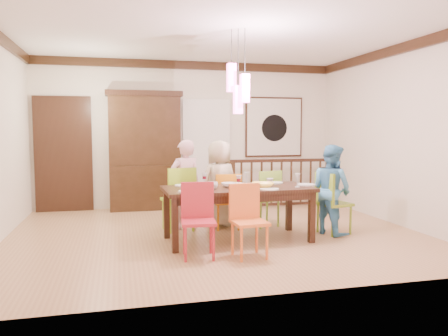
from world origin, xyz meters
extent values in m
plane|color=#A97B52|center=(0.00, 0.00, 0.00)|extent=(6.00, 6.00, 0.00)
plane|color=white|center=(0.00, 0.00, 2.90)|extent=(6.00, 6.00, 0.00)
plane|color=beige|center=(0.00, 2.50, 1.45)|extent=(6.00, 0.00, 6.00)
plane|color=beige|center=(3.00, 0.00, 1.45)|extent=(0.00, 5.00, 5.00)
cube|color=black|center=(-2.40, 2.45, 1.05)|extent=(1.04, 0.07, 2.24)
cube|color=silver|center=(0.35, 2.46, 1.05)|extent=(0.97, 0.05, 2.22)
cube|color=black|center=(1.80, 2.47, 1.60)|extent=(1.25, 0.04, 1.25)
cube|color=silver|center=(1.80, 2.44, 1.60)|extent=(1.18, 0.02, 1.18)
cylinder|color=black|center=(1.80, 2.43, 1.58)|extent=(0.56, 0.01, 0.56)
cube|color=#F0489D|center=(0.12, -0.42, 2.25)|extent=(0.11, 0.11, 0.38)
cylinder|color=black|center=(0.12, -0.42, 2.67)|extent=(0.01, 0.01, 0.46)
cube|color=#F0489D|center=(0.28, -0.52, 2.10)|extent=(0.11, 0.11, 0.38)
cylinder|color=black|center=(0.28, -0.52, 2.59)|extent=(0.01, 0.01, 0.61)
cube|color=#F0489D|center=(0.20, -0.47, 1.95)|extent=(0.11, 0.11, 0.38)
cylinder|color=black|center=(0.20, -0.47, 2.52)|extent=(0.01, 0.01, 0.76)
cube|color=black|center=(0.20, -0.47, 0.72)|extent=(2.07, 0.98, 0.05)
cube|color=black|center=(-0.74, -0.08, 0.35)|extent=(0.08, 0.08, 0.70)
cube|color=black|center=(1.14, -0.08, 0.35)|extent=(0.08, 0.08, 0.70)
cube|color=black|center=(-0.74, -0.85, 0.35)|extent=(0.08, 0.08, 0.70)
cube|color=black|center=(1.14, -0.85, 0.35)|extent=(0.08, 0.08, 0.70)
cube|color=black|center=(0.20, -0.06, 0.65)|extent=(1.84, 0.09, 0.10)
cube|color=black|center=(0.20, -0.87, 0.65)|extent=(1.84, 0.09, 0.10)
cube|color=#92C724|center=(-0.52, 0.35, 0.47)|extent=(0.52, 0.52, 0.04)
cube|color=#92C724|center=(-0.52, 0.35, 0.74)|extent=(0.44, 0.13, 0.48)
cylinder|color=#92C724|center=(-0.70, 0.17, 0.23)|extent=(0.04, 0.04, 0.46)
cylinder|color=#92C724|center=(-0.34, 0.17, 0.23)|extent=(0.04, 0.04, 0.46)
cylinder|color=#92C724|center=(-0.70, 0.53, 0.23)|extent=(0.04, 0.04, 0.46)
cylinder|color=#92C724|center=(-0.34, 0.53, 0.23)|extent=(0.04, 0.04, 0.46)
cube|color=orange|center=(0.23, 0.28, 0.42)|extent=(0.41, 0.41, 0.04)
cube|color=orange|center=(0.23, 0.28, 0.66)|extent=(0.40, 0.06, 0.43)
cylinder|color=orange|center=(0.07, 0.12, 0.21)|extent=(0.03, 0.03, 0.41)
cylinder|color=orange|center=(0.39, 0.12, 0.21)|extent=(0.03, 0.03, 0.41)
cylinder|color=orange|center=(0.07, 0.44, 0.21)|extent=(0.03, 0.03, 0.41)
cylinder|color=orange|center=(0.39, 0.44, 0.21)|extent=(0.03, 0.03, 0.41)
cube|color=#8BC33A|center=(0.86, 0.34, 0.44)|extent=(0.49, 0.49, 0.04)
cube|color=#8BC33A|center=(0.86, 0.34, 0.68)|extent=(0.40, 0.13, 0.45)
cylinder|color=#8BC33A|center=(0.70, 0.17, 0.21)|extent=(0.03, 0.03, 0.43)
cylinder|color=#8BC33A|center=(1.03, 0.17, 0.21)|extent=(0.03, 0.03, 0.43)
cylinder|color=#8BC33A|center=(0.70, 0.50, 0.21)|extent=(0.03, 0.03, 0.43)
cylinder|color=#8BC33A|center=(1.03, 0.50, 0.21)|extent=(0.03, 0.03, 0.43)
cube|color=#B12531|center=(-0.48, -1.16, 0.44)|extent=(0.45, 0.45, 0.04)
cube|color=#B12531|center=(-0.48, -1.16, 0.68)|extent=(0.41, 0.08, 0.45)
cylinder|color=#B12531|center=(-0.64, -1.32, 0.21)|extent=(0.03, 0.03, 0.43)
cylinder|color=#B12531|center=(-0.31, -1.32, 0.21)|extent=(0.03, 0.03, 0.43)
cylinder|color=#B12531|center=(-0.64, -0.99, 0.21)|extent=(0.03, 0.03, 0.43)
cylinder|color=#B12531|center=(-0.31, -0.99, 0.21)|extent=(0.03, 0.03, 0.43)
cube|color=orange|center=(0.12, -1.28, 0.43)|extent=(0.43, 0.43, 0.04)
cube|color=orange|center=(0.12, -1.28, 0.66)|extent=(0.40, 0.07, 0.44)
cylinder|color=orange|center=(-0.04, -1.44, 0.21)|extent=(0.03, 0.03, 0.42)
cylinder|color=orange|center=(0.29, -1.44, 0.21)|extent=(0.03, 0.03, 0.42)
cylinder|color=orange|center=(-0.04, -1.12, 0.21)|extent=(0.03, 0.03, 0.42)
cylinder|color=orange|center=(0.29, -1.12, 0.21)|extent=(0.03, 0.03, 0.42)
cube|color=olive|center=(1.71, -0.41, 0.44)|extent=(0.49, 0.49, 0.04)
cube|color=olive|center=(1.71, -0.41, 0.69)|extent=(0.12, 0.41, 0.45)
cylinder|color=olive|center=(1.54, -0.57, 0.22)|extent=(0.04, 0.04, 0.43)
cylinder|color=olive|center=(1.88, -0.57, 0.22)|extent=(0.04, 0.04, 0.43)
cylinder|color=olive|center=(1.54, -0.24, 0.22)|extent=(0.04, 0.04, 0.43)
cylinder|color=olive|center=(1.88, -0.24, 0.22)|extent=(0.04, 0.04, 0.43)
cube|color=black|center=(-0.90, 2.28, 0.43)|extent=(1.35, 0.44, 0.87)
cube|color=black|center=(-0.90, 2.30, 1.54)|extent=(1.35, 0.40, 1.35)
cube|color=black|center=(-0.90, 2.49, 1.54)|extent=(1.15, 0.02, 1.15)
cube|color=black|center=(-0.90, 2.30, 2.23)|extent=(1.44, 0.44, 0.10)
cube|color=black|center=(0.75, 1.95, 0.46)|extent=(0.12, 0.12, 0.92)
cube|color=black|center=(2.81, 1.95, 0.46)|extent=(0.12, 0.12, 0.92)
cube|color=black|center=(1.78, 1.95, 0.93)|extent=(2.18, 0.16, 0.06)
cube|color=black|center=(1.78, 1.95, 0.05)|extent=(2.06, 0.14, 0.05)
imported|color=#EEB5C3|center=(-0.40, 0.42, 0.70)|extent=(0.57, 0.45, 1.39)
imported|color=#C0B391|center=(0.16, 0.44, 0.69)|extent=(0.79, 0.65, 1.38)
imported|color=teal|center=(1.65, -0.42, 0.66)|extent=(0.69, 0.78, 1.33)
imported|color=yellow|center=(0.52, -0.62, 0.79)|extent=(0.36, 0.36, 0.07)
imported|color=white|center=(0.07, -0.46, 0.78)|extent=(0.26, 0.26, 0.06)
imported|color=silver|center=(-0.18, -0.62, 0.80)|extent=(0.14, 0.14, 0.10)
imported|color=silver|center=(0.73, -0.30, 0.80)|extent=(0.11, 0.11, 0.09)
cylinder|color=white|center=(-0.50, -0.15, 0.76)|extent=(0.26, 0.26, 0.01)
cylinder|color=white|center=(0.24, -0.12, 0.76)|extent=(0.26, 0.26, 0.01)
cylinder|color=white|center=(0.86, -0.15, 0.76)|extent=(0.26, 0.26, 0.01)
cylinder|color=white|center=(-0.53, -0.76, 0.76)|extent=(0.26, 0.26, 0.01)
cylinder|color=white|center=(0.54, -0.81, 0.76)|extent=(0.26, 0.26, 0.01)
cylinder|color=white|center=(1.22, -0.48, 0.76)|extent=(0.26, 0.26, 0.01)
cube|color=#D83359|center=(0.10, -0.81, 0.76)|extent=(0.18, 0.14, 0.01)
camera|label=1|loc=(-1.40, -6.25, 1.54)|focal=35.00mm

